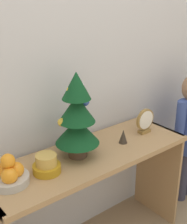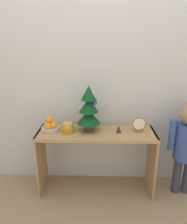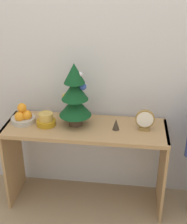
{
  "view_description": "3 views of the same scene",
  "coord_description": "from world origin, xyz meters",
  "px_view_note": "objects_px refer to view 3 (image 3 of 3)",
  "views": [
    {
      "loc": [
        -0.94,
        -0.99,
        1.53
      ],
      "look_at": [
        0.02,
        0.21,
        0.93
      ],
      "focal_mm": 50.0,
      "sensor_mm": 36.0,
      "label": 1
    },
    {
      "loc": [
        0.03,
        -1.83,
        1.59
      ],
      "look_at": [
        -0.03,
        0.19,
        0.9
      ],
      "focal_mm": 35.0,
      "sensor_mm": 36.0,
      "label": 2
    },
    {
      "loc": [
        0.31,
        -1.78,
        1.78
      ],
      "look_at": [
        0.06,
        0.18,
        0.82
      ],
      "focal_mm": 50.0,
      "sensor_mm": 36.0,
      "label": 3
    }
  ],
  "objects_px": {
    "mini_tree": "(75,95)",
    "desk_clock": "(145,120)",
    "singing_bowl": "(46,120)",
    "figurine": "(116,124)",
    "fruit_bowl": "(23,116)"
  },
  "relations": [
    {
      "from": "mini_tree",
      "to": "figurine",
      "type": "height_order",
      "value": "mini_tree"
    },
    {
      "from": "mini_tree",
      "to": "fruit_bowl",
      "type": "height_order",
      "value": "mini_tree"
    },
    {
      "from": "singing_bowl",
      "to": "figurine",
      "type": "xyz_separation_m",
      "value": [
        0.51,
        -0.0,
        0.0
      ]
    },
    {
      "from": "fruit_bowl",
      "to": "singing_bowl",
      "type": "relative_size",
      "value": 1.29
    },
    {
      "from": "fruit_bowl",
      "to": "figurine",
      "type": "bearing_deg",
      "value": -2.33
    },
    {
      "from": "fruit_bowl",
      "to": "desk_clock",
      "type": "relative_size",
      "value": 1.15
    },
    {
      "from": "fruit_bowl",
      "to": "singing_bowl",
      "type": "height_order",
      "value": "fruit_bowl"
    },
    {
      "from": "fruit_bowl",
      "to": "figurine",
      "type": "distance_m",
      "value": 0.7
    },
    {
      "from": "singing_bowl",
      "to": "desk_clock",
      "type": "bearing_deg",
      "value": 1.01
    },
    {
      "from": "figurine",
      "to": "mini_tree",
      "type": "bearing_deg",
      "value": 172.38
    },
    {
      "from": "singing_bowl",
      "to": "figurine",
      "type": "relative_size",
      "value": 1.68
    },
    {
      "from": "fruit_bowl",
      "to": "figurine",
      "type": "xyz_separation_m",
      "value": [
        0.7,
        -0.03,
        -0.01
      ]
    },
    {
      "from": "singing_bowl",
      "to": "mini_tree",
      "type": "bearing_deg",
      "value": 9.5
    },
    {
      "from": "mini_tree",
      "to": "figurine",
      "type": "relative_size",
      "value": 5.64
    },
    {
      "from": "mini_tree",
      "to": "desk_clock",
      "type": "distance_m",
      "value": 0.53
    }
  ]
}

